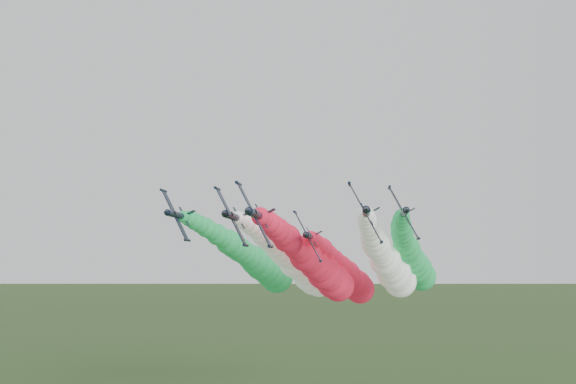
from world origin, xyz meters
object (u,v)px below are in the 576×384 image
jet_lead (318,267)px  jet_inner_left (300,266)px  jet_outer_left (257,262)px  jet_outer_right (413,260)px  jet_trail (346,275)px  jet_inner_right (389,264)px

jet_lead → jet_inner_left: size_ratio=1.00×
jet_outer_left → jet_outer_right: 36.63m
jet_lead → jet_trail: size_ratio=1.00×
jet_lead → jet_outer_left: jet_outer_left is taller
jet_outer_left → jet_trail: 21.74m
jet_lead → jet_inner_right: jet_inner_right is taller
jet_inner_left → jet_inner_right: 19.05m
jet_lead → jet_outer_right: 28.20m
jet_inner_right → jet_trail: size_ratio=1.00×
jet_lead → jet_trail: (4.74, 23.89, -1.96)m
jet_inner_right → jet_outer_left: 32.61m
jet_lead → jet_trail: jet_lead is taller
jet_lead → jet_trail: 24.43m
jet_lead → jet_outer_left: bearing=129.9°
jet_trail → jet_outer_right: bearing=-15.7°
jet_lead → jet_inner_left: bearing=118.7°
jet_outer_left → jet_trail: bearing=11.6°
jet_inner_right → jet_outer_right: size_ratio=1.00×
jet_inner_left → jet_outer_right: (24.96, 10.95, 1.51)m
jet_inner_right → jet_outer_left: jet_outer_left is taller
jet_lead → jet_outer_left: 25.52m
jet_lead → jet_inner_right: bearing=30.9°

